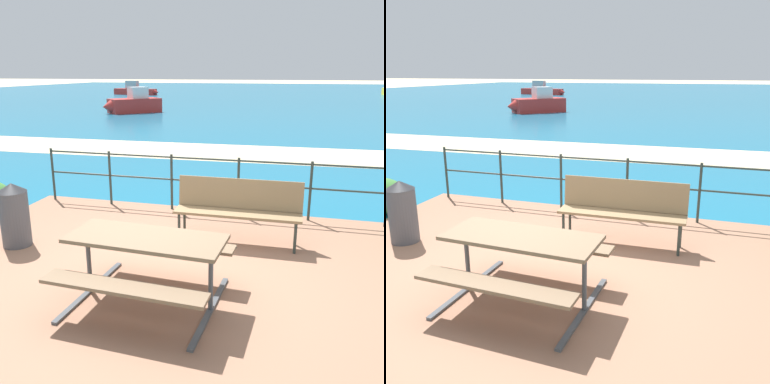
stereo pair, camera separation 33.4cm
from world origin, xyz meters
TOP-DOWN VIEW (x-y plane):
  - ground_plane at (0.00, 0.00)m, footprint 240.00×240.00m
  - patio_paving at (0.00, 0.00)m, footprint 6.40×5.20m
  - sea_water at (0.00, 40.00)m, footprint 90.00×90.00m
  - beach_strip at (0.00, 8.34)m, footprint 54.06×4.31m
  - picnic_table at (0.10, -0.67)m, footprint 1.70×1.47m
  - park_bench at (0.77, 1.21)m, footprint 1.78×0.44m
  - railing_fence at (0.00, 2.41)m, footprint 5.94×0.04m
  - trash_bin at (-2.23, 0.29)m, footprint 0.40×0.40m
  - boat_near at (-8.45, 19.79)m, footprint 3.21×3.29m
  - boat_mid at (-16.00, 38.76)m, footprint 5.37×2.00m

SIDE VIEW (x-z plane):
  - ground_plane at x=0.00m, z-range 0.00..0.00m
  - sea_water at x=0.00m, z-range 0.00..0.01m
  - beach_strip at x=0.00m, z-range 0.00..0.01m
  - patio_paving at x=0.00m, z-range 0.00..0.06m
  - boat_mid at x=-16.00m, z-range -0.28..1.17m
  - trash_bin at x=-2.23m, z-range 0.06..0.97m
  - boat_near at x=-8.45m, z-range -0.22..1.29m
  - park_bench at x=0.77m, z-range 0.16..1.07m
  - picnic_table at x=0.10m, z-range 0.25..0.99m
  - railing_fence at x=0.00m, z-range 0.19..1.18m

